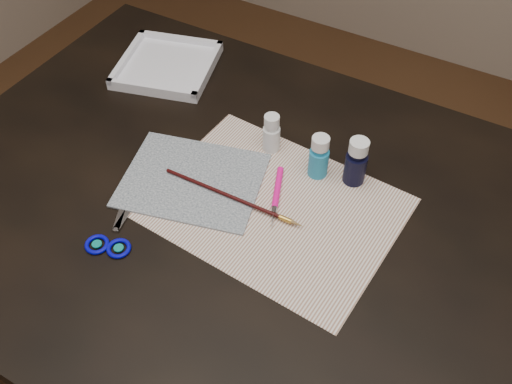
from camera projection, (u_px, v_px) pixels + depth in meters
The scene contains 10 objects.
table at pixel (256, 315), 1.31m from camera, with size 1.30×0.90×0.75m, color black.
paper at pixel (274, 207), 1.03m from camera, with size 0.43×0.33×0.00m, color white.
canvas at pixel (192, 180), 1.07m from camera, with size 0.26×0.20×0.00m, color black.
paint_bottle_white at pixel (271, 133), 1.10m from camera, with size 0.03×0.03×0.08m, color white.
paint_bottle_cyan at pixel (319, 156), 1.05m from camera, with size 0.04×0.04×0.09m, color teal.
paint_bottle_navy at pixel (356, 162), 1.04m from camera, with size 0.04×0.04×0.10m, color black.
paintbrush at pixel (233, 197), 1.03m from camera, with size 0.29×0.01×0.01m, color black, non-canonical shape.
craft_knife at pixel (276, 197), 1.04m from camera, with size 0.15×0.01×0.01m, color #FF0E8E, non-canonical shape.
scissors at pixel (115, 223), 1.00m from camera, with size 0.16×0.08×0.01m, color silver, non-canonical shape.
palette_tray at pixel (167, 65), 1.30m from camera, with size 0.21×0.21×0.02m, color white.
Camera 1 is at (0.32, -0.57, 1.54)m, focal length 40.00 mm.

